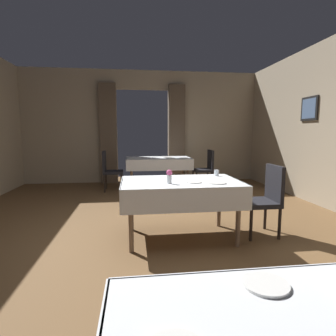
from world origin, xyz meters
The scene contains 16 objects.
ground centered at (0.00, 0.00, 0.00)m, with size 10.08×10.08×0.00m, color brown.
wall_back centered at (0.00, 4.18, 1.52)m, with size 6.40×0.27×3.00m.
dining_table_mid centered at (0.32, -0.03, 0.66)m, with size 1.49×0.96×0.75m.
dining_table_far centered at (0.33, 3.14, 0.66)m, with size 1.55×0.89×0.75m.
chair_mid_right centered at (1.45, -0.06, 0.52)m, with size 0.44×0.44×0.93m.
chair_far_left centered at (-0.82, 3.02, 0.52)m, with size 0.44×0.44×0.93m.
chair_far_right centered at (1.49, 3.09, 0.52)m, with size 0.44×0.44×0.93m.
plate_near_c centered at (0.24, -2.42, 0.76)m, with size 0.19×0.19×0.01m, color white.
flower_vase_mid centered at (0.15, -0.21, 0.84)m, with size 0.07×0.07×0.17m.
plate_mid_b centered at (0.71, -0.26, 0.76)m, with size 0.23×0.23×0.01m, color white.
plate_mid_c centered at (0.45, -0.19, 0.76)m, with size 0.18×0.18×0.01m, color white.
glass_mid_d centered at (0.88, 0.27, 0.79)m, with size 0.07×0.07×0.09m, color silver.
plate_far_a centered at (0.55, 3.24, 0.76)m, with size 0.22×0.22×0.01m, color white.
plate_far_b centered at (0.59, 2.91, 0.76)m, with size 0.22×0.22×0.01m, color white.
plate_far_c centered at (0.16, 2.99, 0.76)m, with size 0.20×0.20×0.01m, color white.
plate_far_d centered at (0.90, 2.92, 0.76)m, with size 0.19×0.19×0.01m, color white.
Camera 1 is at (-0.28, -3.38, 1.35)m, focal length 29.15 mm.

